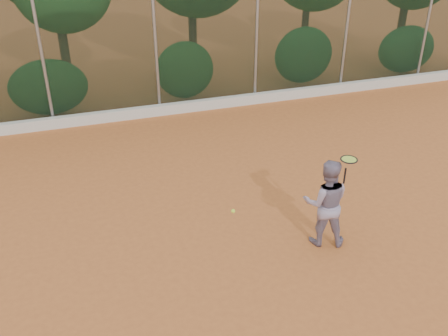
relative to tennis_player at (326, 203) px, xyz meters
name	(u,v)px	position (x,y,z in m)	size (l,w,h in m)	color
ground	(242,255)	(-1.55, 0.09, -0.84)	(80.00, 80.00, 0.00)	#AE5C29
concrete_curb	(161,110)	(-1.55, 6.91, -0.69)	(24.00, 0.20, 0.30)	beige
tennis_player	(326,203)	(0.00, 0.00, 0.00)	(0.82, 0.64, 1.68)	gray
chainlink_fence	(156,50)	(-1.55, 7.09, 1.02)	(24.09, 0.09, 3.50)	black
tennis_racket	(349,161)	(0.27, -0.12, 0.85)	(0.36, 0.36, 0.52)	black
tennis_ball_in_flight	(233,211)	(-1.96, -0.59, 0.61)	(0.06, 0.06, 0.06)	#BFE534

